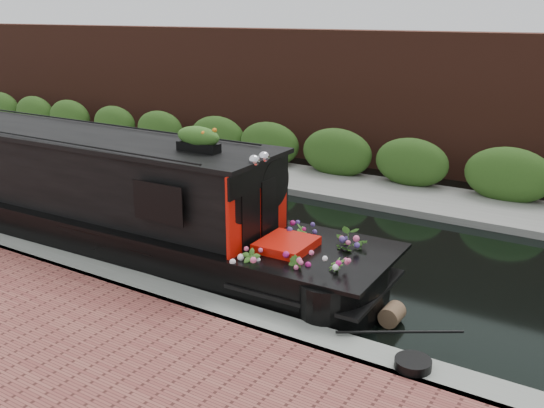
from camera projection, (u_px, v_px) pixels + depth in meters
The scene contains 8 objects.
ground at pixel (235, 232), 12.99m from camera, with size 80.00×80.00×0.00m, color black.
near_bank_coping at pixel (123, 290), 10.33m from camera, with size 40.00×0.60×0.50m, color gray.
far_bank_path at pixel (325, 187), 16.38m from camera, with size 40.00×2.40×0.34m, color gray.
far_hedge at pixel (340, 179), 17.11m from camera, with size 40.00×1.10×2.80m, color #2F541C.
far_brick_wall at pixel (370, 164), 18.80m from camera, with size 40.00×1.00×8.00m, color #4B2419.
narrowboat at pixel (85, 200), 12.30m from camera, with size 12.40×2.51×2.91m.
rope_fender at pixel (392, 314), 9.15m from camera, with size 0.32×0.32×0.37m, color brown.
coiled_mooring_rope at pixel (413, 364), 7.60m from camera, with size 0.47×0.47×0.12m, color black.
Camera 1 is at (7.15, -9.90, 4.54)m, focal length 40.00 mm.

